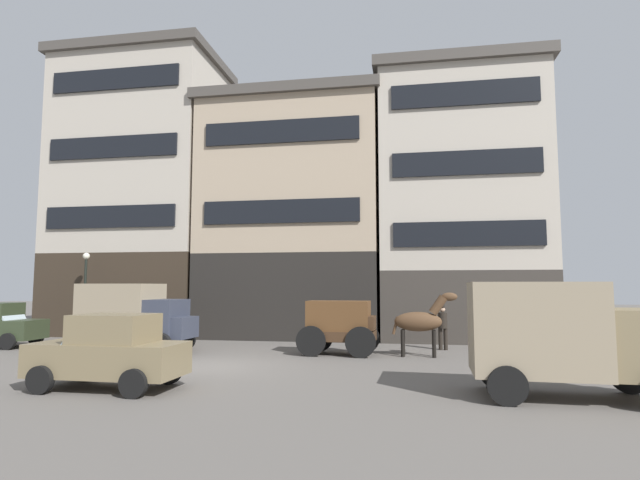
# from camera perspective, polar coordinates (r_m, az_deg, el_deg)

# --- Properties ---
(ground_plane) EXTENTS (120.00, 120.00, 0.00)m
(ground_plane) POSITION_cam_1_polar(r_m,az_deg,el_deg) (16.63, -12.09, -13.89)
(ground_plane) COLOR #605B56
(building_far_left) EXTENTS (8.76, 6.35, 15.32)m
(building_far_left) POSITION_cam_1_polar(r_m,az_deg,el_deg) (29.78, -19.61, 5.05)
(building_far_left) COLOR #33281E
(building_far_left) RESTS_ON ground_plane
(building_center_left) EXTENTS (9.40, 6.35, 12.26)m
(building_center_left) POSITION_cam_1_polar(r_m,az_deg,el_deg) (26.38, -2.95, 2.67)
(building_center_left) COLOR black
(building_center_left) RESTS_ON ground_plane
(building_center_right) EXTENTS (8.19, 6.35, 13.20)m
(building_center_right) POSITION_cam_1_polar(r_m,az_deg,el_deg) (25.94, 15.61, 4.06)
(building_center_right) COLOR #38332D
(building_center_right) RESTS_ON ground_plane
(cargo_wagon) EXTENTS (2.95, 1.60, 1.98)m
(cargo_wagon) POSITION_cam_1_polar(r_m,az_deg,el_deg) (18.84, 2.29, -9.47)
(cargo_wagon) COLOR #3D2819
(cargo_wagon) RESTS_ON ground_plane
(draft_horse) EXTENTS (2.35, 0.66, 2.30)m
(draft_horse) POSITION_cam_1_polar(r_m,az_deg,el_deg) (18.67, 11.41, -9.03)
(draft_horse) COLOR #513823
(draft_horse) RESTS_ON ground_plane
(delivery_truck_near) EXTENTS (4.41, 2.26, 2.62)m
(delivery_truck_near) POSITION_cam_1_polar(r_m,az_deg,el_deg) (20.84, -20.38, -7.98)
(delivery_truck_near) COLOR #333847
(delivery_truck_near) RESTS_ON ground_plane
(delivery_truck_far) EXTENTS (4.42, 2.29, 2.62)m
(delivery_truck_far) POSITION_cam_1_polar(r_m,az_deg,el_deg) (12.80, 25.79, -9.70)
(delivery_truck_far) COLOR #7A6B4C
(delivery_truck_far) RESTS_ON ground_plane
(sedan_dark) EXTENTS (3.72, 1.91, 1.83)m
(sedan_dark) POSITION_cam_1_polar(r_m,az_deg,el_deg) (13.73, -22.80, -11.61)
(sedan_dark) COLOR #7A6B4C
(sedan_dark) RESTS_ON ground_plane
(pedestrian_officer) EXTENTS (0.51, 0.51, 1.79)m
(pedestrian_officer) POSITION_cam_1_polar(r_m,az_deg,el_deg) (20.83, 13.79, -9.37)
(pedestrian_officer) COLOR black
(pedestrian_officer) RESTS_ON ground_plane
(streetlamp_curbside) EXTENTS (0.32, 0.32, 4.12)m
(streetlamp_curbside) POSITION_cam_1_polar(r_m,az_deg,el_deg) (26.44, -25.17, -4.46)
(streetlamp_curbside) COLOR black
(streetlamp_curbside) RESTS_ON ground_plane
(fire_hydrant_curbside) EXTENTS (0.24, 0.24, 0.83)m
(fire_hydrant_curbside) POSITION_cam_1_polar(r_m,az_deg,el_deg) (22.05, 22.87, -10.33)
(fire_hydrant_curbside) COLOR maroon
(fire_hydrant_curbside) RESTS_ON ground_plane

